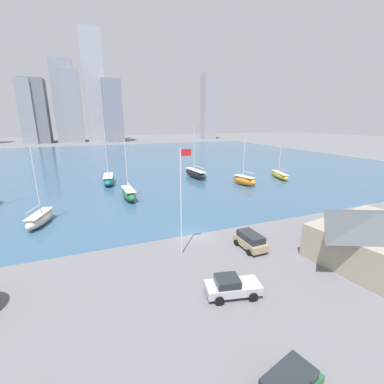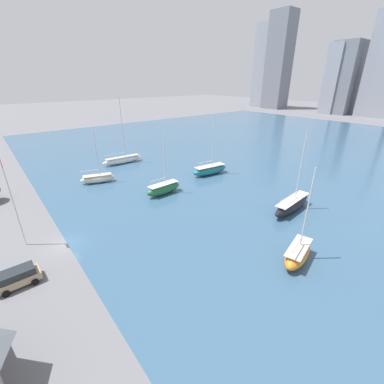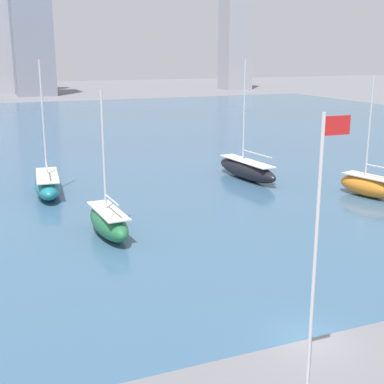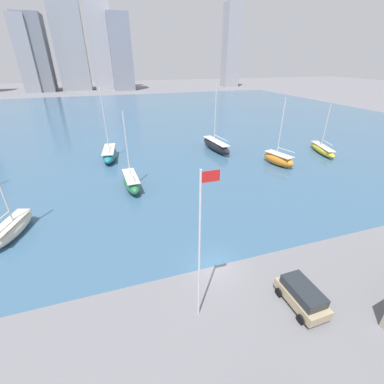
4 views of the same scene
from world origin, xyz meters
name	(u,v)px [view 1 (image 1 of 4)]	position (x,y,z in m)	size (l,w,h in m)	color
ground_plane	(193,235)	(0.00, 0.00, 0.00)	(500.00, 500.00, 0.00)	slate
harbor_water	(124,161)	(0.00, 70.00, 0.00)	(180.00, 140.00, 0.00)	#385B7A
boat_shed	(374,235)	(16.10, -12.64, 2.58)	(13.93, 10.39, 5.17)	#9E937F
flag_pole	(182,200)	(-3.04, -4.31, 6.46)	(1.24, 0.14, 11.93)	silver
distant_city_skyline	(52,102)	(-31.21, 170.73, 26.51)	(191.71, 21.66, 74.40)	#8E939E
sailboat_teal	(108,179)	(-8.14, 33.44, 1.13)	(3.49, 9.27, 13.27)	#1E757F
sailboat_black	(195,174)	(13.63, 32.12, 1.14)	(3.21, 10.84, 13.26)	black
sailboat_yellow	(280,175)	(33.94, 23.66, 0.84)	(4.42, 9.59, 9.55)	yellow
sailboat_green	(129,194)	(-5.50, 19.06, 1.14)	(2.53, 7.49, 11.21)	#236B3D
sailboat_orange	(244,180)	(21.31, 20.81, 1.13)	(3.89, 7.00, 11.79)	orange
sailboat_cream	(40,218)	(-19.24, 11.35, 0.96)	(4.04, 7.26, 11.10)	beige
parked_pickup_silver	(232,286)	(-1.48, -12.57, 0.88)	(5.02, 3.10, 1.76)	#B7B7BC
parked_suv_tan	(250,240)	(4.84, -6.04, 1.03)	(2.45, 4.26, 1.91)	tan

